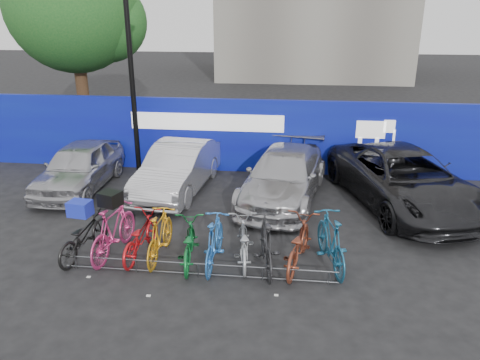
% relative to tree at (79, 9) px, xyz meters
% --- Properties ---
extents(ground, '(100.00, 100.00, 0.00)m').
position_rel_tree_xyz_m(ground, '(6.77, -10.06, -5.07)').
color(ground, black).
rests_on(ground, ground).
extents(hoarding, '(22.00, 0.18, 2.40)m').
position_rel_tree_xyz_m(hoarding, '(6.78, -4.06, -3.86)').
color(hoarding, '#0A0D8A').
rests_on(hoarding, ground).
extents(tree, '(5.40, 5.20, 7.80)m').
position_rel_tree_xyz_m(tree, '(0.00, 0.00, 0.00)').
color(tree, '#382314').
rests_on(tree, ground).
extents(lamppost, '(0.25, 0.50, 6.11)m').
position_rel_tree_xyz_m(lamppost, '(3.57, -4.66, -1.80)').
color(lamppost, black).
rests_on(lamppost, ground).
extents(bike_rack, '(5.60, 0.03, 0.30)m').
position_rel_tree_xyz_m(bike_rack, '(6.77, -10.66, -4.91)').
color(bike_rack, '#595B60').
rests_on(bike_rack, ground).
extents(car_0, '(1.66, 4.07, 1.38)m').
position_rel_tree_xyz_m(car_0, '(2.30, -6.23, -4.38)').
color(car_0, '#AAAAAF').
rests_on(car_0, ground).
extents(car_1, '(1.93, 4.40, 1.41)m').
position_rel_tree_xyz_m(car_1, '(5.26, -6.07, -4.37)').
color(car_1, '#B9B9BE').
rests_on(car_1, ground).
extents(car_2, '(2.75, 5.03, 1.38)m').
position_rel_tree_xyz_m(car_2, '(8.36, -6.32, -4.38)').
color(car_2, '#A8A8AC').
rests_on(car_2, ground).
extents(car_3, '(4.06, 6.05, 1.54)m').
position_rel_tree_xyz_m(car_3, '(11.59, -6.42, -4.30)').
color(car_3, black).
rests_on(car_3, ground).
extents(bike_0, '(0.93, 1.90, 0.96)m').
position_rel_tree_xyz_m(bike_0, '(4.14, -10.10, -4.59)').
color(bike_0, black).
rests_on(bike_0, ground).
extents(bike_1, '(0.80, 2.01, 1.18)m').
position_rel_tree_xyz_m(bike_1, '(4.79, -9.99, -4.48)').
color(bike_1, '#C22F6E').
rests_on(bike_1, ground).
extents(bike_2, '(0.79, 1.84, 0.94)m').
position_rel_tree_xyz_m(bike_2, '(5.37, -9.97, -4.60)').
color(bike_2, red).
rests_on(bike_2, ground).
extents(bike_3, '(0.54, 1.79, 1.07)m').
position_rel_tree_xyz_m(bike_3, '(5.82, -10.01, -4.53)').
color(bike_3, orange).
rests_on(bike_3, ground).
extents(bike_4, '(0.84, 1.82, 0.92)m').
position_rel_tree_xyz_m(bike_4, '(6.47, -10.15, -4.61)').
color(bike_4, '#0F6629').
rests_on(bike_4, ground).
extents(bike_5, '(0.55, 1.81, 1.08)m').
position_rel_tree_xyz_m(bike_5, '(7.03, -10.16, -4.53)').
color(bike_5, blue).
rests_on(bike_5, ground).
extents(bike_6, '(0.85, 1.83, 0.93)m').
position_rel_tree_xyz_m(bike_6, '(7.61, -9.95, -4.61)').
color(bike_6, '#A1A5A8').
rests_on(bike_6, ground).
extents(bike_7, '(0.84, 1.94, 1.13)m').
position_rel_tree_xyz_m(bike_7, '(8.11, -10.17, -4.51)').
color(bike_7, '#242527').
rests_on(bike_7, ground).
extents(bike_8, '(1.07, 2.06, 1.03)m').
position_rel_tree_xyz_m(bike_8, '(8.76, -10.02, -4.55)').
color(bike_8, brown).
rests_on(bike_8, ground).
extents(bike_9, '(0.96, 2.01, 1.17)m').
position_rel_tree_xyz_m(bike_9, '(9.44, -9.94, -4.49)').
color(bike_9, '#185477').
rests_on(bike_9, ground).
extents(cargo_crate, '(0.50, 0.41, 0.33)m').
position_rel_tree_xyz_m(cargo_crate, '(4.14, -10.10, -3.95)').
color(cargo_crate, '#1928B1').
rests_on(cargo_crate, bike_0).
extents(cargo_topcase, '(0.51, 0.49, 0.31)m').
position_rel_tree_xyz_m(cargo_topcase, '(4.79, -9.99, -3.74)').
color(cargo_topcase, black).
rests_on(cargo_topcase, bike_1).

